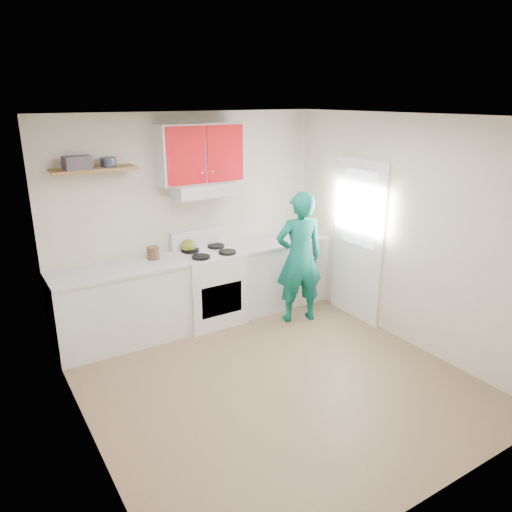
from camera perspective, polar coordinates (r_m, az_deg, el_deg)
floor at (r=5.16m, az=1.89°, el=-14.16°), size 3.80×3.80×0.00m
ceiling at (r=4.37m, az=2.25°, el=16.06°), size 3.60×3.80×0.04m
back_wall at (r=6.20m, az=-7.85°, el=4.38°), size 3.60×0.04×2.60m
front_wall at (r=3.33m, az=20.95°, el=-9.14°), size 3.60×0.04×2.60m
left_wall at (r=3.94m, az=-20.24°, el=-4.73°), size 0.04×3.80×2.60m
right_wall at (r=5.77m, az=17.06°, el=2.69°), size 0.04×3.80×2.60m
door at (r=6.28m, az=11.92°, el=1.73°), size 0.05×0.85×2.05m
door_glass at (r=6.16m, az=12.00°, el=5.49°), size 0.01×0.55×0.95m
counter_left at (r=5.87m, az=-15.56°, el=-5.72°), size 1.52×0.60×0.90m
counter_right at (r=6.74m, az=2.39°, el=-1.91°), size 1.32×0.60×0.90m
stove at (r=6.22m, az=-5.43°, el=-3.63°), size 0.76×0.65×0.92m
range_hood at (r=5.97m, az=-6.24°, el=7.78°), size 0.76×0.44×0.15m
upper_cabinets at (r=5.96m, az=-6.62°, el=11.88°), size 1.02×0.33×0.70m
shelf at (r=5.56m, az=-18.48°, el=9.61°), size 0.90×0.30×0.04m
books at (r=5.48m, az=-20.24°, el=10.22°), size 0.28×0.21×0.14m
tin at (r=5.59m, az=-16.94°, el=10.49°), size 0.20×0.20×0.10m
kettle at (r=6.10m, az=-7.91°, el=1.21°), size 0.21×0.21×0.16m
crock at (r=5.90m, az=-11.97°, el=0.26°), size 0.19×0.19×0.17m
cutting_board at (r=6.37m, az=0.21°, el=1.28°), size 0.36×0.28×0.02m
silicone_mat at (r=6.77m, az=5.16°, el=2.16°), size 0.33×0.29×0.01m
person at (r=6.11m, az=5.09°, el=-0.22°), size 0.70×0.55×1.68m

